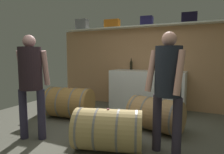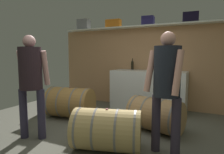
{
  "view_description": "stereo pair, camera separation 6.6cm",
  "coord_description": "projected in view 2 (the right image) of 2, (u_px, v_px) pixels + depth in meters",
  "views": [
    {
      "loc": [
        1.31,
        -2.56,
        1.33
      ],
      "look_at": [
        -0.18,
        0.65,
        0.94
      ],
      "focal_mm": 31.82,
      "sensor_mm": 36.0,
      "label": 1
    },
    {
      "loc": [
        1.37,
        -2.53,
        1.33
      ],
      "look_at": [
        -0.18,
        0.65,
        0.94
      ],
      "focal_mm": 31.82,
      "sensor_mm": 36.0,
      "label": 2
    }
  ],
  "objects": [
    {
      "name": "wine_barrel_near",
      "position": [
        156.0,
        115.0,
        3.48
      ],
      "size": [
        1.02,
        0.79,
        0.59
      ],
      "rotation": [
        0.0,
        0.0,
        -0.27
      ],
      "color": "#A77F4F",
      "rests_on": "ground"
    },
    {
      "name": "back_wall_panel",
      "position": [
        149.0,
        68.0,
        5.11
      ],
      "size": [
        5.07,
        0.1,
        2.02
      ],
      "primitive_type": "cube",
      "color": "tan",
      "rests_on": "ground"
    },
    {
      "name": "high_shelf_board",
      "position": [
        148.0,
        26.0,
        4.86
      ],
      "size": [
        4.67,
        0.4,
        0.03
      ],
      "primitive_type": "cube",
      "color": "silver",
      "rests_on": "back_wall_panel"
    },
    {
      "name": "wine_glass",
      "position": [
        168.0,
        67.0,
        4.58
      ],
      "size": [
        0.08,
        0.08,
        0.15
      ],
      "color": "white",
      "rests_on": "work_cabinet"
    },
    {
      "name": "wine_bottle_dark",
      "position": [
        132.0,
        65.0,
        5.12
      ],
      "size": [
        0.07,
        0.07,
        0.29
      ],
      "color": "black",
      "rests_on": "work_cabinet"
    },
    {
      "name": "ground_plane",
      "position": [
        120.0,
        130.0,
        3.56
      ],
      "size": [
        6.27,
        8.15,
        0.02
      ],
      "primitive_type": "cube",
      "color": "#58574B"
    },
    {
      "name": "winemaker_pouring",
      "position": [
        167.0,
        81.0,
        2.57
      ],
      "size": [
        0.52,
        0.44,
        1.63
      ],
      "rotation": [
        0.0,
        0.0,
        2.82
      ],
      "color": "#322B3B",
      "rests_on": "ground"
    },
    {
      "name": "work_cabinet",
      "position": [
        148.0,
        91.0,
        4.79
      ],
      "size": [
        1.76,
        0.63,
        0.96
      ],
      "primitive_type": "cube",
      "color": "white",
      "rests_on": "ground"
    },
    {
      "name": "red_funnel",
      "position": [
        162.0,
        69.0,
        4.48
      ],
      "size": [
        0.11,
        0.11,
        0.12
      ],
      "primitive_type": "cone",
      "color": "red",
      "rests_on": "work_cabinet"
    },
    {
      "name": "wine_barrel_far",
      "position": [
        107.0,
        130.0,
        2.77
      ],
      "size": [
        1.06,
        0.81,
        0.59
      ],
      "rotation": [
        0.0,
        0.0,
        0.28
      ],
      "color": "tan",
      "rests_on": "ground"
    },
    {
      "name": "wine_barrel_flank",
      "position": [
        70.0,
        102.0,
        4.24
      ],
      "size": [
        1.01,
        0.76,
        0.65
      ],
      "rotation": [
        0.0,
        0.0,
        0.14
      ],
      "color": "#A2773C",
      "rests_on": "ground"
    },
    {
      "name": "visitor_tasting",
      "position": [
        31.0,
        76.0,
        3.1
      ],
      "size": [
        0.52,
        0.45,
        1.64
      ],
      "rotation": [
        0.0,
        0.0,
        0.37
      ],
      "color": "#2D293F",
      "rests_on": "ground"
    },
    {
      "name": "toolcase_grey",
      "position": [
        84.0,
        25.0,
        5.67
      ],
      "size": [
        0.35,
        0.25,
        0.29
      ],
      "primitive_type": "cube",
      "rotation": [
        0.0,
        0.0,
        0.07
      ],
      "color": "gray",
      "rests_on": "high_shelf_board"
    },
    {
      "name": "toolcase_navy",
      "position": [
        148.0,
        21.0,
        4.85
      ],
      "size": [
        0.3,
        0.27,
        0.22
      ],
      "primitive_type": "cube",
      "rotation": [
        0.0,
        0.0,
        0.07
      ],
      "color": "navy",
      "rests_on": "high_shelf_board"
    },
    {
      "name": "wine_bottle_green",
      "position": [
        163.0,
        65.0,
        4.69
      ],
      "size": [
        0.07,
        0.07,
        0.3
      ],
      "color": "#275C32",
      "rests_on": "work_cabinet"
    },
    {
      "name": "toolcase_black",
      "position": [
        191.0,
        17.0,
        4.43
      ],
      "size": [
        0.35,
        0.21,
        0.23
      ],
      "primitive_type": "cube",
      "rotation": [
        0.0,
        0.0,
        0.07
      ],
      "color": "black",
      "rests_on": "high_shelf_board"
    },
    {
      "name": "toolcase_orange",
      "position": [
        113.0,
        24.0,
        5.26
      ],
      "size": [
        0.41,
        0.2,
        0.22
      ],
      "primitive_type": "cube",
      "rotation": [
        0.0,
        0.0,
        0.04
      ],
      "color": "orange",
      "rests_on": "high_shelf_board"
    }
  ]
}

